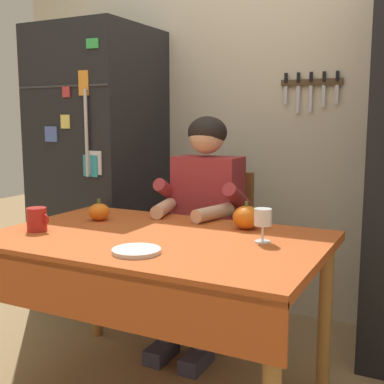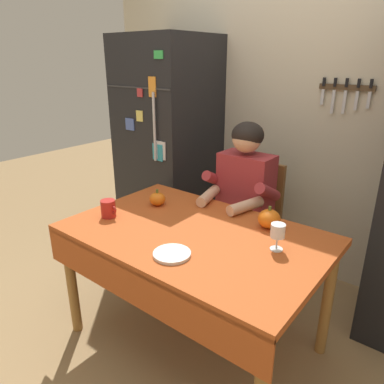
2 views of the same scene
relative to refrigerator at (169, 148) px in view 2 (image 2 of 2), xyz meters
The scene contains 11 objects.
ground_plane 1.62m from the refrigerator, 45.29° to the right, with size 10.00×10.00×0.00m, color #93754C.
back_wall_assembly 1.15m from the refrigerator, 21.32° to the left, with size 3.70×0.13×2.60m.
refrigerator is the anchor object (origin of this frame).
dining_table 1.32m from the refrigerator, 42.91° to the right, with size 1.40×0.90×0.74m.
chair_behind_person 0.97m from the refrigerator, ahead, with size 0.40×0.40×0.93m.
seated_person 0.94m from the refrigerator, 17.50° to the right, with size 0.47×0.55×1.25m.
coffee_mug 1.12m from the refrigerator, 67.07° to the right, with size 0.11×0.09×0.10m.
wine_glass 1.59m from the refrigerator, 28.86° to the right, with size 0.07×0.07×0.14m.
pumpkin_large 0.90m from the refrigerator, 53.09° to the right, with size 0.10×0.10×0.11m.
pumpkin_medium 1.37m from the refrigerator, 24.40° to the right, with size 0.12×0.12×0.13m.
serving_tray 1.53m from the refrigerator, 47.78° to the right, with size 0.18×0.18×0.02m, color silver.
Camera 2 is at (1.08, -1.29, 1.63)m, focal length 33.64 mm.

